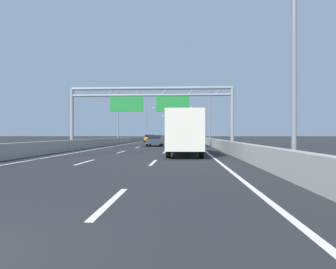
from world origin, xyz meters
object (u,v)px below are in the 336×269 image
streetlamp_right_mid (209,111)px  streetlamp_left_far (147,121)px  sign_gantry (151,102)px  white_car (169,136)px  streetlamp_right_distant (194,125)px  box_truck (185,132)px  silver_car (155,140)px  streetlamp_right_far (198,121)px  streetlamp_right_near (288,34)px  orange_car (149,138)px  black_car (172,137)px  red_car (185,137)px  green_car (185,137)px  streetlamp_left_distant (158,125)px  streetlamp_left_mid (119,111)px

streetlamp_right_mid → streetlamp_left_far: (-14.93, 37.52, 0.00)m
sign_gantry → white_car: bearing=92.0°
streetlamp_right_distant → box_truck: 103.79m
silver_car → box_truck: bearing=-77.2°
sign_gantry → streetlamp_right_far: streetlamp_right_far is taller
streetlamp_right_near → orange_car: bearing=103.2°
silver_car → orange_car: bearing=98.5°
silver_car → black_car: bearing=89.8°
streetlamp_right_distant → white_car: streetlamp_right_distant is taller
streetlamp_right_distant → white_car: 20.16m
streetlamp_right_mid → streetlamp_right_far: size_ratio=1.00×
streetlamp_right_distant → red_car: size_ratio=2.21×
green_car → box_truck: (-0.34, -58.41, 0.86)m
black_car → green_car: green_car is taller
streetlamp_right_far → streetlamp_right_mid: bearing=-90.0°
streetlamp_right_far → white_car: streetlamp_right_far is taller
streetlamp_left_distant → streetlamp_right_far: bearing=-68.3°
streetlamp_right_far → silver_car: streetlamp_right_far is taller
streetlamp_right_mid → orange_car: streetlamp_right_mid is taller
streetlamp_right_near → streetlamp_left_far: (-14.93, 75.03, 0.00)m
streetlamp_right_distant → box_truck: bearing=-92.2°
streetlamp_right_mid → green_car: bearing=97.1°
streetlamp_left_mid → streetlamp_right_far: size_ratio=1.00×
streetlamp_left_mid → black_car: size_ratio=2.19×
sign_gantry → white_car: size_ratio=4.12×
box_truck → streetlamp_left_mid: bearing=110.9°
streetlamp_right_mid → white_car: streetlamp_right_mid is taller
streetlamp_right_mid → streetlamp_left_far: bearing=111.7°
black_car → silver_car: black_car is taller
streetlamp_right_far → silver_car: (-7.68, -50.12, -4.67)m
streetlamp_left_distant → streetlamp_right_distant: (14.93, 0.00, 0.00)m
streetlamp_left_far → white_car: streetlamp_left_far is taller
orange_car → white_car: white_car is taller
streetlamp_left_far → box_truck: size_ratio=1.17×
green_car → black_car: bearing=117.7°
streetlamp_left_far → green_car: (11.24, -7.72, -4.62)m
streetlamp_right_near → streetlamp_right_far: same height
streetlamp_left_far → red_car: bearing=7.6°
streetlamp_left_far → streetlamp_right_mid: bearing=-68.3°
red_car → black_car: bearing=-153.5°
sign_gantry → silver_car: size_ratio=4.08×
streetlamp_left_far → black_car: (7.40, -0.41, -4.62)m
sign_gantry → orange_car: size_ratio=3.77×
streetlamp_right_distant → green_car: (-3.69, -45.24, -4.62)m
streetlamp_right_mid → box_truck: (-4.03, -28.62, -3.76)m
silver_car → green_car: (3.99, 42.40, 0.05)m
orange_car → black_car: black_car is taller
box_truck → black_car: bearing=93.1°
streetlamp_left_distant → streetlamp_right_distant: size_ratio=1.00×
streetlamp_left_mid → orange_car: size_ratio=2.12×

